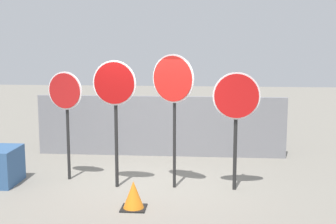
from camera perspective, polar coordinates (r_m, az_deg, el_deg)
ground_plane at (r=9.44m, az=-2.39°, el=-8.85°), size 40.00×40.00×0.00m
fence_back at (r=11.57m, az=-0.94°, el=-1.74°), size 6.15×0.12×1.49m
stop_sign_0 at (r=9.64m, az=-12.38°, el=1.47°), size 0.75×0.24×2.24m
stop_sign_1 at (r=8.94m, az=-6.52°, el=2.17°), size 0.85×0.17×2.48m
stop_sign_2 at (r=8.84m, az=0.63°, el=3.03°), size 0.82×0.47×2.60m
stop_sign_3 at (r=8.83m, az=8.32°, el=0.87°), size 0.89×0.13×2.27m
traffic_cone_0 at (r=8.12m, az=-4.23°, el=-10.08°), size 0.43×0.43×0.49m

